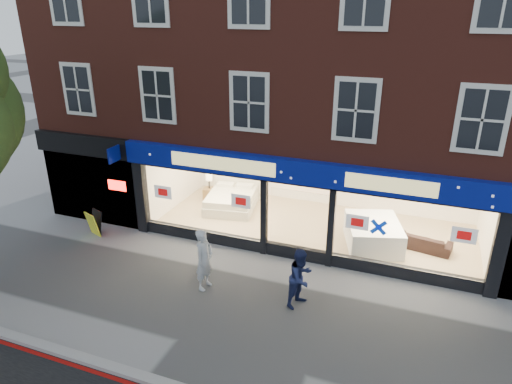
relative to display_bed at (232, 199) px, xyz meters
The scene contains 10 objects.
ground 6.66m from the display_bed, 59.92° to the right, with size 120.00×120.00×0.00m, color gray.
showroom_floor 3.39m from the display_bed, ahead, with size 11.00×4.50×0.10m, color tan.
building 7.15m from the display_bed, 19.63° to the left, with size 19.00×8.26×10.30m.
display_bed is the anchor object (origin of this frame).
bedside_table 1.10m from the display_bed, 167.45° to the left, with size 0.45×0.45×0.55m, color brown.
mattress_stack 5.59m from the display_bed, 11.81° to the right, with size 2.16×2.45×0.81m.
sofa 7.08m from the display_bed, ahead, with size 1.69×0.66×0.49m, color black.
a_board 5.06m from the display_bed, 134.82° to the right, with size 0.56×0.36×0.87m, color yellow.
pedestrian_grey 5.31m from the display_bed, 74.65° to the right, with size 0.65×0.43×1.78m, color #B9BBC1.
pedestrian_blue 6.41m from the display_bed, 50.21° to the right, with size 0.79×0.61×1.62m, color #1A2149.
Camera 1 is at (3.24, -8.99, 7.34)m, focal length 32.00 mm.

